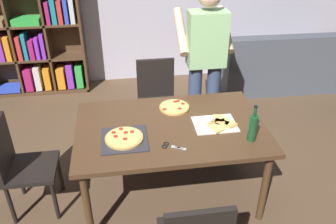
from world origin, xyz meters
TOP-DOWN VIEW (x-y plane):
  - ground_plane at (0.00, 0.00)m, footprint 12.00×12.00m
  - dining_table at (0.00, 0.00)m, footprint 1.60×1.04m
  - chair_far_side at (0.00, 1.00)m, footprint 0.42×0.42m
  - chair_left_end at (-1.29, 0.00)m, footprint 0.42×0.42m
  - couch at (1.90, 1.99)m, footprint 1.72×0.90m
  - bookshelf at (-1.53, 2.38)m, footprint 1.40×0.35m
  - person_serving_pizza at (0.48, 0.78)m, footprint 0.55×0.54m
  - pepperoni_pizza_on_tray at (-0.40, -0.14)m, footprint 0.37×0.37m
  - pizza_slices_on_towel at (0.40, -0.04)m, footprint 0.36×0.29m
  - wine_bottle at (0.61, -0.29)m, footprint 0.07×0.07m
  - kitchen_scissors at (-0.05, -0.29)m, footprint 0.19×0.14m
  - second_pizza_plain at (0.08, 0.29)m, footprint 0.28×0.28m

SIDE VIEW (x-z plane):
  - ground_plane at x=0.00m, z-range 0.00..0.00m
  - couch at x=1.90m, z-range -0.12..0.73m
  - chair_far_side at x=0.00m, z-range 0.06..0.96m
  - chair_left_end at x=-1.29m, z-range 0.06..0.96m
  - dining_table at x=0.00m, z-range 0.31..1.06m
  - kitchen_scissors at x=-0.05m, z-range 0.75..0.76m
  - second_pizza_plain at x=0.08m, z-range 0.75..0.78m
  - pizza_slices_on_towel at x=0.40m, z-range 0.75..0.78m
  - pepperoni_pizza_on_tray at x=-0.40m, z-range 0.75..0.78m
  - wine_bottle at x=0.61m, z-range 0.71..1.03m
  - bookshelf at x=-1.53m, z-range -0.06..1.89m
  - person_serving_pizza at x=0.48m, z-range 0.12..1.87m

